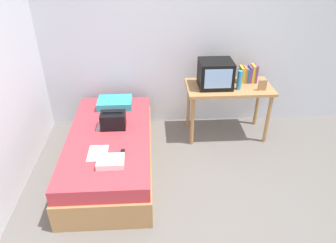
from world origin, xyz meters
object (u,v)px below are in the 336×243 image
handbag (113,120)px  water_bottle (239,80)px  remote_dark (123,154)px  tv (215,74)px  folded_towel (111,162)px  picture_frame (262,85)px  pillow (115,103)px  remote_silver (99,127)px  book_row (248,74)px  magazine (98,153)px  bed (111,152)px  desk (229,92)px

handbag → water_bottle: bearing=15.1°
remote_dark → tv: bearing=43.1°
handbag → folded_towel: size_ratio=1.07×
picture_frame → remote_dark: size_ratio=0.93×
tv → water_bottle: tv is taller
pillow → remote_silver: 0.58m
remote_dark → book_row: bearing=36.6°
water_bottle → handbag: 1.72m
picture_frame → pillow: 1.99m
water_bottle → magazine: size_ratio=0.89×
picture_frame → remote_silver: (-2.12, -0.39, -0.33)m
bed → water_bottle: bearing=19.6°
bed → handbag: 0.39m
book_row → desk: bearing=-155.1°
picture_frame → magazine: 2.28m
desk → pillow: 1.57m
water_bottle → remote_dark: (-1.49, -1.01, -0.39)m
desk → water_bottle: 0.27m
remote_silver → folded_towel: folded_towel is taller
bed → magazine: bearing=-102.0°
desk → handbag: bearing=-160.4°
bed → remote_dark: (0.19, -0.41, 0.26)m
water_bottle → remote_silver: size_ratio=1.80×
pillow → magazine: 1.10m
remote_dark → remote_silver: same height
water_bottle → pillow: (-1.67, 0.12, -0.35)m
desk → book_row: bearing=24.9°
handbag → bed: bearing=-106.8°
handbag → magazine: handbag is taller
remote_silver → magazine: bearing=-84.2°
tv → water_bottle: bearing=-19.1°
tv → pillow: 1.42m
desk → remote_silver: size_ratio=8.06×
bed → handbag: bearing=73.2°
tv → book_row: bearing=15.3°
desk → remote_dark: size_ratio=7.44×
book_row → picture_frame: book_row is taller
folded_towel → remote_silver: bearing=106.4°
magazine → remote_dark: remote_dark is taller
picture_frame → pillow: (-1.97, 0.17, -0.29)m
picture_frame → pillow: bearing=175.0°
desk → folded_towel: bearing=-139.8°
tv → magazine: bearing=-143.5°
picture_frame → folded_towel: (-1.90, -1.11, -0.31)m
tv → folded_towel: (-1.30, -1.27, -0.42)m
magazine → folded_towel: bearing=-50.5°
handbag → magazine: 0.56m
book_row → remote_silver: bearing=-161.2°
bed → desk: size_ratio=1.72×
tv → book_row: size_ratio=1.76×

